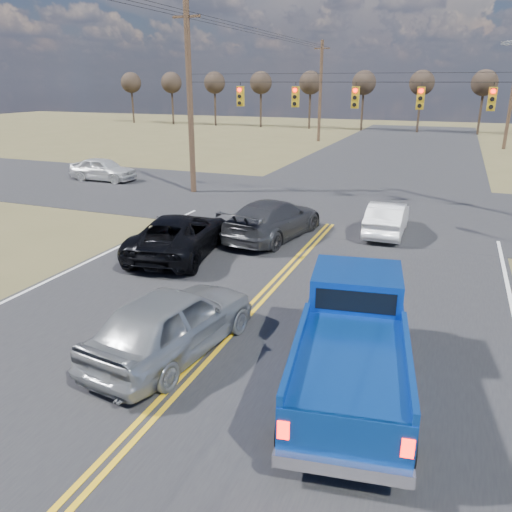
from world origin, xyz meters
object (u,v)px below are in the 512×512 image
at_px(black_suv, 180,235).
at_px(white_car_queue, 387,218).
at_px(silver_suv, 172,321).
at_px(pickup_truck, 352,343).
at_px(dgrey_car_queue, 273,219).
at_px(cross_car_west, 103,169).

relative_size(black_suv, white_car_queue, 1.32).
height_order(silver_suv, white_car_queue, silver_suv).
height_order(pickup_truck, dgrey_car_queue, pickup_truck).
bearing_deg(silver_suv, cross_car_west, -41.05).
relative_size(pickup_truck, dgrey_car_queue, 1.10).
bearing_deg(pickup_truck, cross_car_west, 129.73).
xyz_separation_m(pickup_truck, cross_car_west, (-19.33, 17.05, -0.29)).
xyz_separation_m(black_suv, dgrey_car_queue, (2.47, 3.22, 0.03)).
height_order(black_suv, white_car_queue, black_suv).
distance_m(black_suv, white_car_queue, 8.63).
bearing_deg(cross_car_west, dgrey_car_queue, -118.64).
height_order(pickup_truck, cross_car_west, pickup_truck).
distance_m(pickup_truck, black_suv, 9.70).
xyz_separation_m(black_suv, cross_car_west, (-11.82, 10.91, -0.02)).
distance_m(black_suv, cross_car_west, 16.09).
xyz_separation_m(silver_suv, cross_car_west, (-15.22, 17.17, -0.08)).
height_order(pickup_truck, silver_suv, pickup_truck).
bearing_deg(pickup_truck, dgrey_car_queue, 109.40).
bearing_deg(white_car_queue, dgrey_car_queue, 27.52).
bearing_deg(white_car_queue, pickup_truck, 93.51).
bearing_deg(dgrey_car_queue, black_suv, 62.51).
bearing_deg(white_car_queue, cross_car_west, -16.96).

